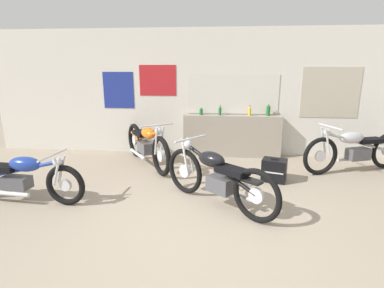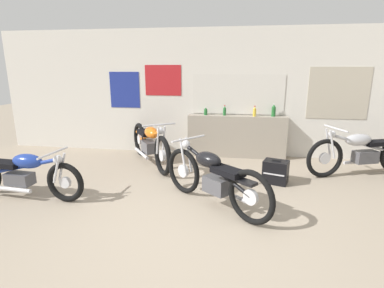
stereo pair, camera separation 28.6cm
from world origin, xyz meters
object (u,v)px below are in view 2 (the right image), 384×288
bottle_center (255,112)px  motorcycle_silver (362,152)px  bottle_leftmost (206,111)px  motorcycle_black (213,177)px  motorcycle_blue (22,173)px  bottle_right_center (274,111)px  bottle_left_center (225,111)px  motorcycle_orange (150,143)px  hard_case_black (276,172)px

bottle_center → motorcycle_silver: bottle_center is taller
bottle_leftmost → motorcycle_black: (0.40, -2.60, -0.57)m
motorcycle_silver → motorcycle_blue: bearing=-161.3°
bottle_right_center → motorcycle_blue: size_ratio=0.13×
bottle_leftmost → motorcycle_black: 2.69m
motorcycle_black → motorcycle_silver: motorcycle_black is taller
bottle_leftmost → bottle_center: (1.07, -0.03, 0.02)m
bottle_left_center → bottle_center: bearing=-3.3°
bottle_center → bottle_right_center: (0.40, 0.05, 0.02)m
motorcycle_black → motorcycle_silver: size_ratio=0.76×
motorcycle_blue → motorcycle_orange: bearing=52.3°
bottle_center → motorcycle_black: bearing=-104.5°
bottle_left_center → bottle_right_center: bearing=0.8°
bottle_right_center → motorcycle_orange: (-2.53, -0.86, -0.61)m
bottle_right_center → motorcycle_blue: 4.88m
bottle_center → motorcycle_blue: bearing=-143.1°
bottle_center → motorcycle_blue: bottle_center is taller
bottle_center → bottle_right_center: bottle_right_center is taller
motorcycle_orange → motorcycle_blue: 2.38m
bottle_leftmost → bottle_center: bottle_center is taller
bottle_leftmost → motorcycle_black: bearing=-81.2°
bottle_leftmost → hard_case_black: size_ratio=0.37×
bottle_leftmost → bottle_right_center: bearing=0.8°
motorcycle_orange → bottle_center: bearing=20.8°
bottle_leftmost → bottle_center: 1.07m
bottle_center → motorcycle_black: bottle_center is taller
motorcycle_black → hard_case_black: motorcycle_black is taller
motorcycle_orange → hard_case_black: bearing=-15.5°
bottle_right_center → motorcycle_black: (-1.07, -2.62, -0.61)m
motorcycle_black → bottle_right_center: bearing=67.8°
bottle_right_center → motorcycle_orange: bottle_right_center is taller
bottle_left_center → motorcycle_orange: (-1.48, -0.84, -0.59)m
bottle_left_center → motorcycle_silver: bottle_left_center is taller
bottle_right_center → hard_case_black: bearing=-92.8°
motorcycle_black → bottle_left_center: bearing=89.6°
bottle_leftmost → bottle_right_center: size_ratio=0.64×
bottle_left_center → bottle_right_center: (1.05, 0.02, 0.02)m
bottle_leftmost → motorcycle_silver: bearing=-15.7°
bottle_center → bottle_right_center: bearing=7.4°
bottle_right_center → motorcycle_black: 2.89m
motorcycle_silver → bottle_left_center: bearing=161.8°
motorcycle_black → motorcycle_blue: 2.92m
bottle_left_center → motorcycle_silver: (2.60, -0.85, -0.59)m
motorcycle_silver → hard_case_black: bearing=-157.5°
motorcycle_blue → hard_case_black: size_ratio=4.32×
motorcycle_blue → hard_case_black: (3.91, 1.20, -0.19)m
motorcycle_silver → motorcycle_black: bearing=-146.2°
bottle_center → motorcycle_blue: (-3.58, -2.69, -0.64)m
bottle_leftmost → bottle_center: bearing=-1.7°
motorcycle_black → hard_case_black: size_ratio=3.38×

